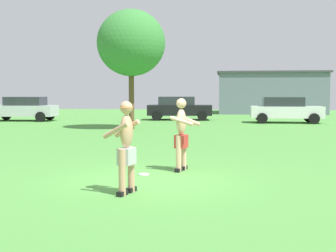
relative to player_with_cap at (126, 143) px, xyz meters
name	(u,v)px	position (x,y,z in m)	size (l,w,h in m)	color
ground_plane	(149,181)	(0.21, 1.31, -0.95)	(80.00, 80.00, 0.00)	#4C8E3D
player_with_cap	(126,143)	(0.00, 0.00, 0.00)	(0.67, 0.73, 1.73)	black
player_in_red	(182,133)	(0.78, 2.63, -0.04)	(0.71, 0.69, 1.74)	black
frisbee	(144,174)	(-0.03, 1.98, -0.94)	(0.25, 0.25, 0.03)	white
car_black_near_post	(179,108)	(-1.33, 22.71, -0.13)	(4.43, 2.30, 1.58)	black
car_white_mid_lot	(285,109)	(5.45, 20.57, -0.13)	(4.32, 2.05, 1.58)	white
car_silver_far_end	(23,108)	(-11.32, 20.40, -0.13)	(4.39, 2.22, 1.58)	silver
outbuilding_behind_lot	(270,93)	(5.76, 34.07, 0.88)	(9.37, 7.06, 3.66)	slate
tree_behind_players	(131,43)	(-2.94, 14.74, 3.39)	(3.45, 3.45, 6.04)	brown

